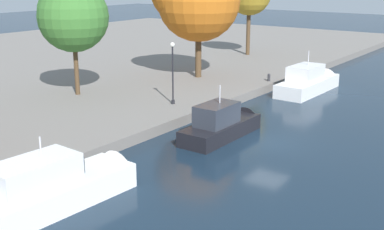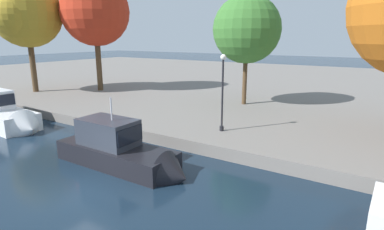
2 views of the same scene
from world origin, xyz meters
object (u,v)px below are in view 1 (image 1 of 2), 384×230
object	(u,v)px
motor_yacht_0	(58,189)
lamp_post	(173,70)
motor_yacht_1	(225,127)
mooring_bollard_0	(269,77)
tree_2	(71,14)
motor_yacht_2	(310,84)

from	to	relation	value
motor_yacht_0	lamp_post	size ratio (longest dim) A/B	2.06
motor_yacht_1	mooring_bollard_0	world-z (taller)	motor_yacht_1
tree_2	lamp_post	bearing A→B (deg)	-75.52
tree_2	mooring_bollard_0	bearing A→B (deg)	-36.56
tree_2	motor_yacht_0	bearing A→B (deg)	-133.86
motor_yacht_2	tree_2	distance (m)	22.06
motor_yacht_0	motor_yacht_2	size ratio (longest dim) A/B	1.05
motor_yacht_1	tree_2	bearing A→B (deg)	89.34
motor_yacht_0	tree_2	distance (m)	20.83
motor_yacht_0	tree_2	world-z (taller)	tree_2
mooring_bollard_0	tree_2	distance (m)	18.84
motor_yacht_1	mooring_bollard_0	xyz separation A→B (m)	(14.46, 4.28, 0.49)
mooring_bollard_0	lamp_post	distance (m)	12.44
mooring_bollard_0	tree_2	xyz separation A→B (m)	(-14.28, 10.59, 6.22)
motor_yacht_1	motor_yacht_2	size ratio (longest dim) A/B	0.83
motor_yacht_0	motor_yacht_2	world-z (taller)	motor_yacht_2
motor_yacht_2	motor_yacht_1	bearing A→B (deg)	-176.34
motor_yacht_0	motor_yacht_1	bearing A→B (deg)	0.43
motor_yacht_1	tree_2	size ratio (longest dim) A/B	0.84
motor_yacht_1	tree_2	xyz separation A→B (m)	(0.18, 14.87, 6.72)
motor_yacht_2	mooring_bollard_0	xyz separation A→B (m)	(-1.25, 3.60, 0.41)
lamp_post	tree_2	distance (m)	9.71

